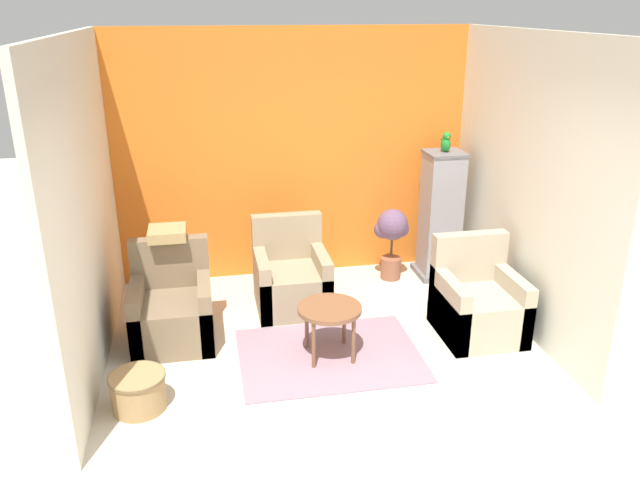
% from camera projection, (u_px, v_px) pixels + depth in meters
% --- Properties ---
extents(ground_plane, '(20.00, 20.00, 0.00)m').
position_uv_depth(ground_plane, '(360.00, 436.00, 4.63)').
color(ground_plane, beige).
rests_on(ground_plane, ground).
extents(wall_back_accent, '(4.07, 0.06, 2.80)m').
position_uv_depth(wall_back_accent, '(293.00, 156.00, 7.03)').
color(wall_back_accent, orange).
rests_on(wall_back_accent, ground_plane).
extents(wall_left, '(0.06, 3.12, 2.80)m').
position_uv_depth(wall_left, '(85.00, 209.00, 5.21)').
color(wall_left, beige).
rests_on(wall_left, ground_plane).
extents(wall_right, '(0.06, 3.12, 2.80)m').
position_uv_depth(wall_right, '(527.00, 185.00, 5.92)').
color(wall_right, beige).
rests_on(wall_right, ground_plane).
extents(area_rug, '(1.63, 1.23, 0.01)m').
position_uv_depth(area_rug, '(329.00, 355.00, 5.69)').
color(area_rug, gray).
rests_on(area_rug, ground_plane).
extents(coffee_table, '(0.57, 0.57, 0.50)m').
position_uv_depth(coffee_table, '(330.00, 313.00, 5.53)').
color(coffee_table, brown).
rests_on(coffee_table, ground_plane).
extents(armchair_left, '(0.74, 0.77, 0.93)m').
position_uv_depth(armchair_left, '(172.00, 311.00, 5.86)').
color(armchair_left, '#7A664C').
rests_on(armchair_left, ground_plane).
extents(armchair_right, '(0.74, 0.77, 0.93)m').
position_uv_depth(armchair_right, '(477.00, 305.00, 5.99)').
color(armchair_right, tan).
rests_on(armchair_right, ground_plane).
extents(armchair_middle, '(0.74, 0.77, 0.93)m').
position_uv_depth(armchair_middle, '(291.00, 280.00, 6.53)').
color(armchair_middle, '#9E896B').
rests_on(armchair_middle, ground_plane).
extents(birdcage, '(0.49, 0.49, 1.48)m').
position_uv_depth(birdcage, '(440.00, 216.00, 7.15)').
color(birdcage, slate).
rests_on(birdcage, ground_plane).
extents(parrot, '(0.10, 0.19, 0.23)m').
position_uv_depth(parrot, '(446.00, 143.00, 6.84)').
color(parrot, '#1E842D').
rests_on(parrot, birdcage).
extents(potted_plant, '(0.39, 0.35, 0.84)m').
position_uv_depth(potted_plant, '(392.00, 234.00, 7.10)').
color(potted_plant, brown).
rests_on(potted_plant, ground_plane).
extents(wicker_basket, '(0.44, 0.44, 0.30)m').
position_uv_depth(wicker_basket, '(138.00, 390.00, 4.90)').
color(wicker_basket, '#A37F51').
rests_on(wicker_basket, ground_plane).
extents(throw_pillow, '(0.35, 0.35, 0.10)m').
position_uv_depth(throw_pillow, '(167.00, 233.00, 5.87)').
color(throw_pillow, tan).
rests_on(throw_pillow, armchair_left).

